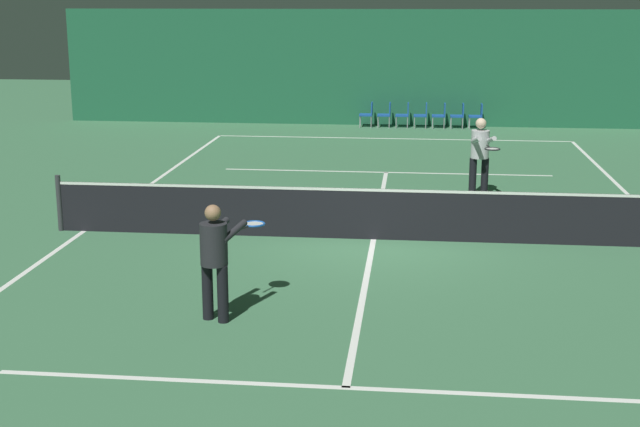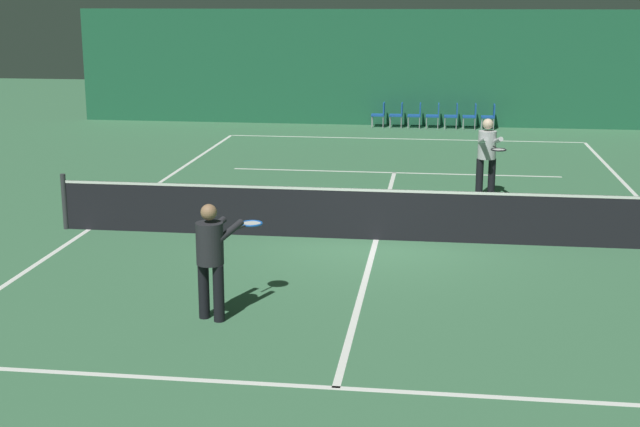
{
  "view_description": "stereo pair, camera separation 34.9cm",
  "coord_description": "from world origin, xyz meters",
  "views": [
    {
      "loc": [
        0.72,
        -15.76,
        4.35
      ],
      "look_at": [
        -0.78,
        -1.92,
        0.94
      ],
      "focal_mm": 50.0,
      "sensor_mm": 36.0,
      "label": 1
    },
    {
      "loc": [
        1.06,
        -15.71,
        4.35
      ],
      "look_at": [
        -0.78,
        -1.92,
        0.94
      ],
      "focal_mm": 50.0,
      "sensor_mm": 36.0,
      "label": 2
    }
  ],
  "objects": [
    {
      "name": "courtside_chair_0",
      "position": [
        -0.9,
        14.34,
        0.49
      ],
      "size": [
        0.44,
        0.44,
        0.84
      ],
      "rotation": [
        0.0,
        0.0,
        -1.57
      ],
      "color": "#99999E",
      "rests_on": "ground"
    },
    {
      "name": "tennis_net",
      "position": [
        0.0,
        0.0,
        0.51
      ],
      "size": [
        12.0,
        0.1,
        1.07
      ],
      "color": "black",
      "rests_on": "ground"
    },
    {
      "name": "player_far",
      "position": [
        2.15,
        3.91,
        1.01
      ],
      "size": [
        0.61,
        1.42,
        1.74
      ],
      "rotation": [
        0.0,
        0.0,
        -1.39
      ],
      "color": "black",
      "rests_on": "ground"
    },
    {
      "name": "ground_plane",
      "position": [
        0.0,
        0.0,
        0.0
      ],
      "size": [
        60.0,
        60.0,
        0.0
      ],
      "primitive_type": "plane",
      "color": "#3D704C"
    },
    {
      "name": "backdrop_curtain",
      "position": [
        0.0,
        14.89,
        1.95
      ],
      "size": [
        23.0,
        0.12,
        3.91
      ],
      "color": "#1E5B3D",
      "rests_on": "ground"
    },
    {
      "name": "court_line_baseline_far",
      "position": [
        0.0,
        11.9,
        0.0
      ],
      "size": [
        11.0,
        0.1,
        0.0
      ],
      "color": "white",
      "rests_on": "ground"
    },
    {
      "name": "court_line_sideline_left",
      "position": [
        -5.5,
        0.0,
        0.0
      ],
      "size": [
        0.1,
        23.8,
        0.0
      ],
      "color": "white",
      "rests_on": "ground"
    },
    {
      "name": "player_near",
      "position": [
        -1.94,
        -4.38,
        0.95
      ],
      "size": [
        0.85,
        1.37,
        1.63
      ],
      "rotation": [
        0.0,
        0.0,
        1.17
      ],
      "color": "black",
      "rests_on": "ground"
    },
    {
      "name": "court_line_centre",
      "position": [
        0.0,
        0.0,
        0.0
      ],
      "size": [
        0.1,
        12.8,
        0.0
      ],
      "color": "white",
      "rests_on": "ground"
    },
    {
      "name": "courtside_chair_5",
      "position": [
        2.16,
        14.34,
        0.49
      ],
      "size": [
        0.44,
        0.44,
        0.84
      ],
      "rotation": [
        0.0,
        0.0,
        -1.57
      ],
      "color": "#99999E",
      "rests_on": "ground"
    },
    {
      "name": "court_line_service_near",
      "position": [
        0.0,
        -6.4,
        0.0
      ],
      "size": [
        8.25,
        0.1,
        0.0
      ],
      "color": "white",
      "rests_on": "ground"
    },
    {
      "name": "courtside_chair_3",
      "position": [
        0.94,
        14.34,
        0.49
      ],
      "size": [
        0.44,
        0.44,
        0.84
      ],
      "rotation": [
        0.0,
        0.0,
        -1.57
      ],
      "color": "#99999E",
      "rests_on": "ground"
    },
    {
      "name": "courtside_chair_2",
      "position": [
        0.32,
        14.34,
        0.49
      ],
      "size": [
        0.44,
        0.44,
        0.84
      ],
      "rotation": [
        0.0,
        0.0,
        -1.57
      ],
      "color": "#99999E",
      "rests_on": "ground"
    },
    {
      "name": "court_line_service_far",
      "position": [
        0.0,
        6.4,
        0.0
      ],
      "size": [
        8.25,
        0.1,
        0.0
      ],
      "color": "white",
      "rests_on": "ground"
    },
    {
      "name": "courtside_chair_4",
      "position": [
        1.55,
        14.34,
        0.49
      ],
      "size": [
        0.44,
        0.44,
        0.84
      ],
      "rotation": [
        0.0,
        0.0,
        -1.57
      ],
      "color": "#99999E",
      "rests_on": "ground"
    },
    {
      "name": "courtside_chair_1",
      "position": [
        -0.29,
        14.34,
        0.49
      ],
      "size": [
        0.44,
        0.44,
        0.84
      ],
      "rotation": [
        0.0,
        0.0,
        -1.57
      ],
      "color": "#99999E",
      "rests_on": "ground"
    },
    {
      "name": "courtside_chair_6",
      "position": [
        2.77,
        14.34,
        0.49
      ],
      "size": [
        0.44,
        0.44,
        0.84
      ],
      "rotation": [
        0.0,
        0.0,
        -1.57
      ],
      "color": "#99999E",
      "rests_on": "ground"
    }
  ]
}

